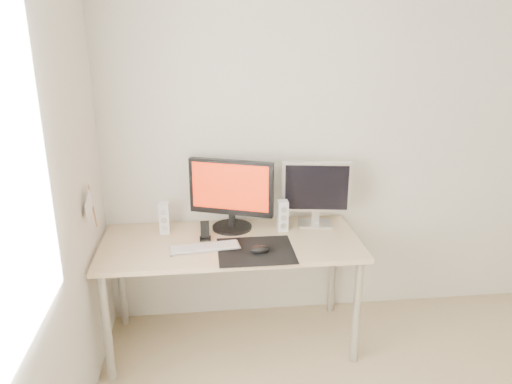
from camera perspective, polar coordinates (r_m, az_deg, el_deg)
wall_back at (r=3.47m, az=12.16°, el=5.68°), size 3.50×0.00×3.50m
mousepad at (r=2.97m, az=-0.02°, el=-6.72°), size 0.45×0.40×0.00m
mouse at (r=2.94m, az=0.43°, el=-6.55°), size 0.12×0.07×0.04m
desk at (r=3.15m, az=-2.87°, el=-6.85°), size 1.60×0.70×0.73m
main_monitor at (r=3.19m, az=-2.85°, el=-0.02°), size 0.53×0.33×0.47m
second_monitor at (r=3.29m, az=6.91°, el=0.19°), size 0.45×0.19×0.43m
speaker_left at (r=3.24m, az=-10.43°, el=-2.95°), size 0.06×0.08×0.20m
speaker_right at (r=3.23m, az=3.08°, el=-2.71°), size 0.06×0.08×0.20m
keyboard at (r=3.02m, az=-5.88°, el=-6.32°), size 0.43×0.17×0.02m
phone_dock at (r=3.12m, az=-5.84°, el=-4.81°), size 0.07×0.06×0.12m
pennant at (r=2.93m, az=-18.42°, el=-1.47°), size 0.01×0.23×0.29m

